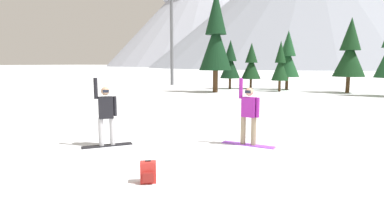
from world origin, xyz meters
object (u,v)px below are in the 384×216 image
object	(u,v)px
pine_tree_tall	(251,64)
ski_lift_tower	(172,22)
pine_tree_twin	(350,52)
backpack_red	(148,172)
pine_tree_short	(288,58)
pine_tree_broad	(230,62)
pine_tree_slender	(280,64)
snowboarder_foreground	(106,114)
snowboarder_midground	(249,114)
pine_tree_young	(216,37)

from	to	relation	value
pine_tree_tall	ski_lift_tower	xyz separation A→B (m)	(-9.50, 1.71, 4.59)
ski_lift_tower	pine_tree_twin	bearing A→B (deg)	-8.33
backpack_red	pine_tree_tall	bearing A→B (deg)	99.75
pine_tree_short	pine_tree_broad	bearing A→B (deg)	-166.70
pine_tree_twin	pine_tree_tall	distance (m)	8.45
pine_tree_slender	pine_tree_short	bearing A→B (deg)	82.69
snowboarder_foreground	pine_tree_slender	world-z (taller)	pine_tree_slender
backpack_red	pine_tree_slender	size ratio (longest dim) A/B	0.11
snowboarder_foreground	pine_tree_broad	distance (m)	22.23
snowboarder_midground	pine_tree_short	bearing A→B (deg)	95.44
pine_tree_broad	ski_lift_tower	bearing A→B (deg)	161.56
pine_tree_young	pine_tree_short	xyz separation A→B (m)	(5.06, 5.31, -1.62)
snowboarder_midground	pine_tree_tall	world-z (taller)	pine_tree_tall
pine_tree_tall	pine_tree_short	bearing A→B (deg)	6.09
pine_tree_tall	pine_tree_broad	xyz separation A→B (m)	(-1.81, -0.86, 0.15)
pine_tree_tall	pine_tree_broad	world-z (taller)	pine_tree_broad
backpack_red	snowboarder_midground	bearing A→B (deg)	74.30
snowboarder_midground	pine_tree_broad	size ratio (longest dim) A/B	0.43
pine_tree_slender	snowboarder_midground	bearing A→B (deg)	-83.09
pine_tree_slender	pine_tree_broad	xyz separation A→B (m)	(-4.82, 1.00, 0.16)
snowboarder_foreground	pine_tree_tall	distance (m)	22.87
pine_tree_twin	ski_lift_tower	world-z (taller)	ski_lift_tower
ski_lift_tower	pine_tree_broad	bearing A→B (deg)	-18.44
pine_tree_tall	pine_tree_broad	distance (m)	2.01
backpack_red	pine_tree_twin	distance (m)	24.39
backpack_red	pine_tree_tall	xyz separation A→B (m)	(-4.25, 24.74, 2.16)
snowboarder_foreground	snowboarder_midground	bearing A→B (deg)	25.97
backpack_red	pine_tree_tall	distance (m)	25.20
backpack_red	ski_lift_tower	distance (m)	30.57
snowboarder_midground	pine_tree_twin	bearing A→B (deg)	81.40
pine_tree_slender	ski_lift_tower	xyz separation A→B (m)	(-12.52, 3.57, 4.60)
pine_tree_broad	ski_lift_tower	distance (m)	9.24
pine_tree_twin	backpack_red	bearing A→B (deg)	-99.76
snowboarder_midground	pine_tree_broad	xyz separation A→B (m)	(-7.13, 20.08, 1.58)
pine_tree_young	pine_tree_tall	xyz separation A→B (m)	(1.76, 4.96, -2.20)
backpack_red	pine_tree_young	size ratio (longest dim) A/B	0.06
pine_tree_slender	pine_tree_short	world-z (taller)	pine_tree_short
snowboarder_foreground	pine_tree_broad	bearing A→B (deg)	98.73
pine_tree_broad	pine_tree_short	bearing A→B (deg)	13.30
pine_tree_broad	ski_lift_tower	world-z (taller)	ski_lift_tower
pine_tree_tall	pine_tree_twin	bearing A→B (deg)	-6.17
backpack_red	pine_tree_broad	world-z (taller)	pine_tree_broad
snowboarder_foreground	backpack_red	bearing A→B (deg)	-36.12
backpack_red	pine_tree_tall	world-z (taller)	pine_tree_tall
pine_tree_twin	pine_tree_tall	world-z (taller)	pine_tree_twin
snowboarder_midground	pine_tree_short	size ratio (longest dim) A/B	0.37
backpack_red	pine_tree_twin	xyz separation A→B (m)	(4.10, 23.84, 3.11)
snowboarder_foreground	snowboarder_midground	world-z (taller)	snowboarder_foreground
pine_tree_young	pine_tree_twin	world-z (taller)	pine_tree_young
pine_tree_young	ski_lift_tower	size ratio (longest dim) A/B	0.69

